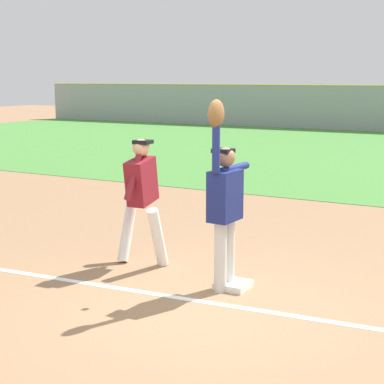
# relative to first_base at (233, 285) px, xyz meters

# --- Properties ---
(ground_plane) EXTENTS (75.14, 75.14, 0.00)m
(ground_plane) POSITION_rel_first_base_xyz_m (-0.07, -0.74, -0.04)
(ground_plane) COLOR #936D4C
(first_base) EXTENTS (0.39, 0.39, 0.08)m
(first_base) POSITION_rel_first_base_xyz_m (0.00, 0.00, 0.00)
(first_base) COLOR white
(first_base) RESTS_ON ground_plane
(fielder) EXTENTS (0.29, 0.90, 2.28)m
(fielder) POSITION_rel_first_base_xyz_m (-0.08, -0.10, 1.08)
(fielder) COLOR silver
(fielder) RESTS_ON ground_plane
(runner) EXTENTS (0.75, 0.85, 1.72)m
(runner) POSITION_rel_first_base_xyz_m (-1.51, 0.30, 0.96)
(runner) COLOR white
(runner) RESTS_ON ground_plane
(baseball) EXTENTS (0.07, 0.07, 0.07)m
(baseball) POSITION_rel_first_base_xyz_m (-0.41, 0.17, 2.04)
(baseball) COLOR white
(parked_car_silver) EXTENTS (4.55, 2.42, 1.25)m
(parked_car_silver) POSITION_rel_first_base_xyz_m (-5.86, 27.29, 0.63)
(parked_car_silver) COLOR #B7B7BC
(parked_car_silver) RESTS_ON ground_plane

